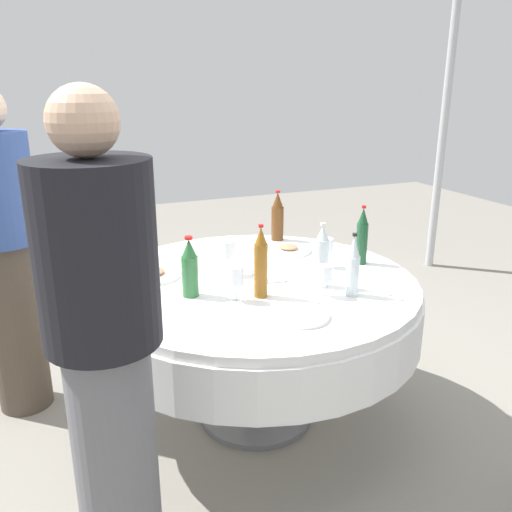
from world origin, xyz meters
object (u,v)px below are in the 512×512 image
at_px(bottle_dark_green_rear, 362,237).
at_px(bottle_clear_right, 353,267).
at_px(wine_glass_right, 236,277).
at_px(plate_near, 154,274).
at_px(bottle_amber_west, 261,264).
at_px(wine_glass_north, 326,246).
at_px(person_south, 106,356).
at_px(wine_glass_rear, 326,275).
at_px(dining_table, 256,308).
at_px(plate_far, 301,316).
at_px(plate_left, 288,249).
at_px(bottle_green_front, 190,269).
at_px(person_front, 5,252).
at_px(bottle_clear_south, 322,257).
at_px(wine_glass_outer, 229,250).
at_px(bottle_brown_outer, 278,217).

relative_size(bottle_dark_green_rear, bottle_clear_right, 1.08).
xyz_separation_m(wine_glass_right, plate_near, (-0.42, -0.26, -0.09)).
height_order(bottle_amber_west, wine_glass_north, bottle_amber_west).
bearing_deg(wine_glass_right, person_south, -51.25).
bearing_deg(person_south, wine_glass_rear, -110.30).
distance_m(bottle_clear_right, wine_glass_rear, 0.12).
xyz_separation_m(dining_table, bottle_dark_green_rear, (-0.01, 0.57, 0.28)).
bearing_deg(plate_near, bottle_clear_right, 52.98).
relative_size(wine_glass_north, plate_far, 0.67).
relative_size(bottle_clear_right, person_south, 0.17).
height_order(plate_left, plate_near, same).
bearing_deg(bottle_green_front, bottle_dark_green_rear, 95.02).
bearing_deg(wine_glass_north, person_front, -110.55).
relative_size(bottle_clear_south, bottle_clear_right, 1.06).
xyz_separation_m(bottle_clear_south, plate_near, (-0.41, -0.67, -0.12)).
bearing_deg(wine_glass_rear, person_front, -124.68).
xyz_separation_m(wine_glass_outer, plate_near, (-0.11, -0.34, -0.11)).
distance_m(bottle_dark_green_rear, bottle_clear_right, 0.43).
height_order(dining_table, bottle_clear_right, bottle_clear_right).
height_order(dining_table, bottle_dark_green_rear, bottle_dark_green_rear).
relative_size(bottle_brown_outer, person_front, 0.18).
xyz_separation_m(dining_table, plate_near, (-0.22, -0.43, 0.16)).
bearing_deg(bottle_brown_outer, bottle_green_front, -48.35).
relative_size(bottle_amber_west, person_front, 0.20).
bearing_deg(bottle_green_front, wine_glass_north, 97.78).
bearing_deg(dining_table, wine_glass_rear, 32.31).
bearing_deg(bottle_clear_right, person_south, -72.39).
xyz_separation_m(bottle_green_front, plate_far, (0.38, 0.33, -0.11)).
distance_m(bottle_clear_right, plate_far, 0.35).
bearing_deg(wine_glass_right, wine_glass_outer, 164.89).
distance_m(bottle_green_front, bottle_amber_west, 0.30).
bearing_deg(bottle_clear_south, plate_far, -41.75).
relative_size(dining_table, plate_far, 6.89).
height_order(wine_glass_rear, wine_glass_right, wine_glass_right).
bearing_deg(bottle_green_front, wine_glass_rear, 66.42).
xyz_separation_m(bottle_dark_green_rear, plate_far, (0.46, -0.58, -0.13)).
relative_size(bottle_amber_west, wine_glass_right, 2.10).
distance_m(bottle_clear_right, person_south, 1.12).
relative_size(dining_table, bottle_clear_south, 5.19).
relative_size(dining_table, wine_glass_outer, 9.07).
xyz_separation_m(wine_glass_rear, wine_glass_outer, (-0.41, -0.28, 0.03)).
height_order(bottle_green_front, plate_left, bottle_green_front).
distance_m(bottle_dark_green_rear, plate_left, 0.42).
height_order(wine_glass_outer, person_south, person_south).
xyz_separation_m(bottle_dark_green_rear, wine_glass_rear, (0.31, -0.38, -0.04)).
distance_m(wine_glass_right, person_south, 0.76).
xyz_separation_m(bottle_green_front, plate_left, (-0.40, 0.66, -0.11)).
xyz_separation_m(wine_glass_outer, person_south, (0.78, -0.67, -0.02)).
height_order(wine_glass_outer, plate_near, wine_glass_outer).
xyz_separation_m(plate_left, person_south, (1.00, -1.09, 0.09)).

